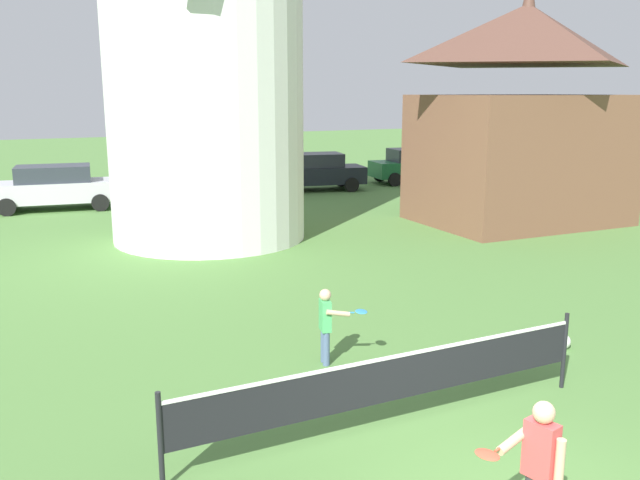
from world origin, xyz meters
name	(u,v)px	position (x,y,z in m)	size (l,w,h in m)	color
tennis_net	(393,379)	(-0.24, 1.54, 0.69)	(5.72, 0.06, 1.10)	black
player_near	(538,462)	(-0.13, -0.78, 0.77)	(0.82, 0.45, 1.37)	#333338
player_far	(327,322)	(-0.01, 3.78, 0.68)	(0.69, 0.61, 1.19)	slate
stray_ball	(563,341)	(3.72, 2.63, 0.12)	(0.25, 0.25, 0.25)	silver
parked_car_silver	(54,187)	(-2.40, 20.42, 0.81)	(4.60, 2.34, 1.56)	silver
parked_car_blue	(209,179)	(3.20, 20.27, 0.81)	(4.24, 2.48, 1.56)	#334C99
parked_car_black	(313,171)	(7.87, 20.71, 0.81)	(4.56, 2.59, 1.56)	#1E232D
parked_car_green	(414,165)	(13.05, 20.86, 0.81)	(4.06, 2.34, 1.56)	#1E6638
chapel	(522,118)	(10.69, 11.49, 3.28)	(6.43, 4.80, 7.60)	brown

